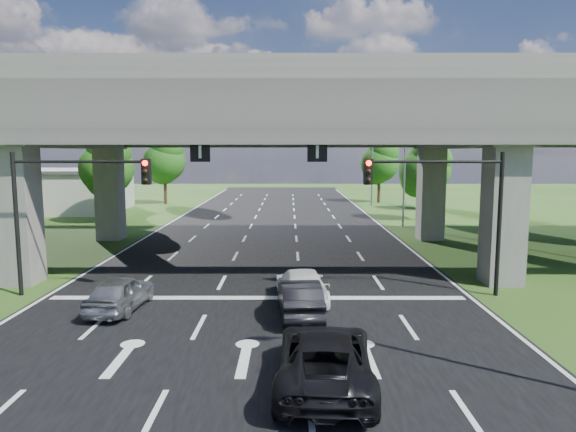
{
  "coord_description": "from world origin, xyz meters",
  "views": [
    {
      "loc": [
        1.3,
        -17.01,
        6.0
      ],
      "look_at": [
        1.24,
        8.15,
        2.85
      ],
      "focal_mm": 32.0,
      "sensor_mm": 36.0,
      "label": 1
    }
  ],
  "objects_px": {
    "car_silver": "(120,293)",
    "car_white": "(302,285)",
    "car_dark": "(300,298)",
    "signal_right": "(448,196)",
    "streetlight_beyond": "(369,153)",
    "streetlight_far": "(400,154)",
    "car_trailing": "(325,358)",
    "signal_left": "(67,196)"
  },
  "relations": [
    {
      "from": "streetlight_beyond",
      "to": "car_silver",
      "type": "distance_m",
      "value": 41.39
    },
    {
      "from": "streetlight_beyond",
      "to": "signal_left",
      "type": "bearing_deg",
      "value": -116.43
    },
    {
      "from": "signal_right",
      "to": "streetlight_far",
      "type": "xyz_separation_m",
      "value": [
        2.27,
        20.06,
        1.66
      ]
    },
    {
      "from": "streetlight_beyond",
      "to": "car_silver",
      "type": "xyz_separation_m",
      "value": [
        -15.19,
        -38.16,
        -5.16
      ]
    },
    {
      "from": "streetlight_beyond",
      "to": "car_dark",
      "type": "bearing_deg",
      "value": -102.23
    },
    {
      "from": "signal_left",
      "to": "car_dark",
      "type": "distance_m",
      "value": 10.49
    },
    {
      "from": "streetlight_beyond",
      "to": "car_dark",
      "type": "height_order",
      "value": "streetlight_beyond"
    },
    {
      "from": "car_dark",
      "to": "car_white",
      "type": "height_order",
      "value": "car_dark"
    },
    {
      "from": "car_trailing",
      "to": "streetlight_beyond",
      "type": "bearing_deg",
      "value": -96.6
    },
    {
      "from": "signal_left",
      "to": "car_silver",
      "type": "height_order",
      "value": "signal_left"
    },
    {
      "from": "streetlight_far",
      "to": "car_trailing",
      "type": "relative_size",
      "value": 1.94
    },
    {
      "from": "car_dark",
      "to": "car_white",
      "type": "relative_size",
      "value": 0.89
    },
    {
      "from": "streetlight_beyond",
      "to": "car_white",
      "type": "height_order",
      "value": "streetlight_beyond"
    },
    {
      "from": "car_white",
      "to": "signal_left",
      "type": "bearing_deg",
      "value": -9.96
    },
    {
      "from": "car_white",
      "to": "car_silver",
      "type": "bearing_deg",
      "value": 5.16
    },
    {
      "from": "streetlight_far",
      "to": "signal_right",
      "type": "bearing_deg",
      "value": -96.47
    },
    {
      "from": "signal_left",
      "to": "car_silver",
      "type": "xyz_separation_m",
      "value": [
        2.73,
        -2.1,
        -3.49
      ]
    },
    {
      "from": "signal_right",
      "to": "car_dark",
      "type": "relative_size",
      "value": 1.47
    },
    {
      "from": "streetlight_far",
      "to": "car_silver",
      "type": "height_order",
      "value": "streetlight_far"
    },
    {
      "from": "car_silver",
      "to": "streetlight_beyond",
      "type": "bearing_deg",
      "value": -107.17
    },
    {
      "from": "streetlight_beyond",
      "to": "car_white",
      "type": "relative_size",
      "value": 2.19
    },
    {
      "from": "streetlight_far",
      "to": "streetlight_beyond",
      "type": "distance_m",
      "value": 16.0
    },
    {
      "from": "signal_right",
      "to": "car_white",
      "type": "relative_size",
      "value": 1.31
    },
    {
      "from": "signal_right",
      "to": "signal_left",
      "type": "distance_m",
      "value": 15.65
    },
    {
      "from": "car_silver",
      "to": "car_white",
      "type": "distance_m",
      "value": 6.99
    },
    {
      "from": "signal_left",
      "to": "car_dark",
      "type": "height_order",
      "value": "signal_left"
    },
    {
      "from": "car_trailing",
      "to": "streetlight_far",
      "type": "bearing_deg",
      "value": -102.04
    },
    {
      "from": "streetlight_far",
      "to": "car_dark",
      "type": "distance_m",
      "value": 24.84
    },
    {
      "from": "streetlight_beyond",
      "to": "car_trailing",
      "type": "distance_m",
      "value": 45.4
    },
    {
      "from": "signal_left",
      "to": "signal_right",
      "type": "bearing_deg",
      "value": 0.0
    },
    {
      "from": "streetlight_far",
      "to": "car_silver",
      "type": "distance_m",
      "value": 27.35
    },
    {
      "from": "car_dark",
      "to": "car_trailing",
      "type": "height_order",
      "value": "car_trailing"
    },
    {
      "from": "car_silver",
      "to": "car_dark",
      "type": "height_order",
      "value": "car_dark"
    },
    {
      "from": "signal_left",
      "to": "streetlight_beyond",
      "type": "distance_m",
      "value": 40.3
    },
    {
      "from": "car_white",
      "to": "signal_right",
      "type": "bearing_deg",
      "value": -175.47
    },
    {
      "from": "car_dark",
      "to": "car_white",
      "type": "bearing_deg",
      "value": -98.06
    },
    {
      "from": "streetlight_beyond",
      "to": "car_dark",
      "type": "relative_size",
      "value": 2.45
    },
    {
      "from": "signal_right",
      "to": "car_white",
      "type": "distance_m",
      "value": 7.03
    },
    {
      "from": "car_dark",
      "to": "car_trailing",
      "type": "bearing_deg",
      "value": 91.15
    },
    {
      "from": "streetlight_far",
      "to": "car_dark",
      "type": "xyz_separation_m",
      "value": [
        -8.41,
        -22.8,
        -5.15
      ]
    },
    {
      "from": "streetlight_far",
      "to": "car_trailing",
      "type": "xyz_separation_m",
      "value": [
        -7.87,
        -28.42,
        -5.1
      ]
    },
    {
      "from": "signal_right",
      "to": "streetlight_beyond",
      "type": "xyz_separation_m",
      "value": [
        2.27,
        36.06,
        1.66
      ]
    }
  ]
}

